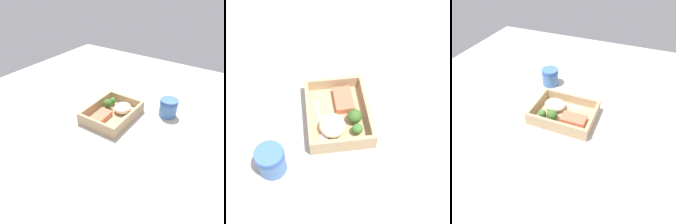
% 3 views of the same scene
% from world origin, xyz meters
% --- Properties ---
extents(ground_plane, '(1.60, 1.60, 0.02)m').
position_xyz_m(ground_plane, '(0.00, 0.00, -0.01)').
color(ground_plane, '#B9B4AA').
extents(takeout_tray, '(0.25, 0.19, 0.01)m').
position_xyz_m(takeout_tray, '(0.00, 0.00, 0.01)').
color(takeout_tray, tan).
rests_on(takeout_tray, ground_plane).
extents(tray_rim, '(0.25, 0.19, 0.04)m').
position_xyz_m(tray_rim, '(0.00, 0.00, 0.03)').
color(tray_rim, tan).
rests_on(tray_rim, takeout_tray).
extents(salmon_fillet, '(0.10, 0.06, 0.02)m').
position_xyz_m(salmon_fillet, '(-0.05, 0.02, 0.02)').
color(salmon_fillet, '#E06D4E').
rests_on(salmon_fillet, takeout_tray).
extents(mashed_potatoes, '(0.09, 0.08, 0.04)m').
position_xyz_m(mashed_potatoes, '(0.05, -0.02, 0.03)').
color(mashed_potatoes, beige).
rests_on(mashed_potatoes, takeout_tray).
extents(broccoli_floret_1, '(0.03, 0.03, 0.04)m').
position_xyz_m(broccoli_floret_1, '(0.07, 0.05, 0.03)').
color(broccoli_floret_1, '#8BA262').
rests_on(broccoli_floret_1, takeout_tray).
extents(broccoli_floret_2, '(0.04, 0.04, 0.05)m').
position_xyz_m(broccoli_floret_2, '(0.03, 0.05, 0.04)').
color(broccoli_floret_2, '#7DA95B').
rests_on(broccoli_floret_2, takeout_tray).
extents(fork, '(0.16, 0.04, 0.00)m').
position_xyz_m(fork, '(0.03, -0.06, 0.01)').
color(fork, white).
rests_on(fork, takeout_tray).
extents(paper_cup, '(0.08, 0.08, 0.08)m').
position_xyz_m(paper_cup, '(0.15, -0.20, 0.05)').
color(paper_cup, '#4774B3').
rests_on(paper_cup, ground_plane).
extents(receipt_slip, '(0.09, 0.13, 0.00)m').
position_xyz_m(receipt_slip, '(0.25, 0.05, 0.00)').
color(receipt_slip, white).
rests_on(receipt_slip, ground_plane).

